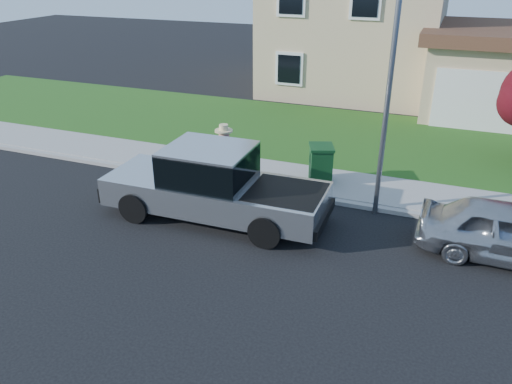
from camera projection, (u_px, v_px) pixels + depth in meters
ground at (218, 238)px, 12.22m from camera, size 80.00×80.00×0.00m
curb at (292, 194)px, 14.31m from camera, size 40.00×0.20×0.12m
sidewalk at (303, 180)px, 15.23m from camera, size 40.00×2.00×0.15m
lawn at (336, 136)px, 19.03m from camera, size 40.00×7.00×0.10m
house at (384, 26)px, 24.24m from camera, size 14.00×11.30×6.85m
pickup_truck at (214, 186)px, 12.82m from camera, size 5.93×2.29×1.94m
woman at (225, 161)px, 14.19m from camera, size 0.76×0.58×2.06m
sedan at (510, 232)px, 11.11m from camera, size 4.00×1.67×1.35m
trash_bin at (321, 164)px, 14.69m from camera, size 0.92×0.98×1.12m
street_lamp at (388, 92)px, 11.97m from camera, size 0.30×0.75×5.77m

